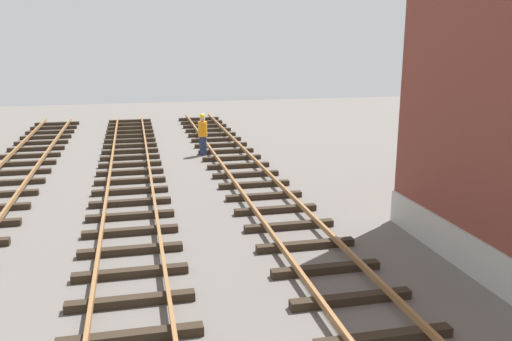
% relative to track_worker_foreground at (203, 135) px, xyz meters
% --- Properties ---
extents(track_worker_foreground, '(0.40, 0.40, 1.87)m').
position_rel_track_worker_foreground_xyz_m(track_worker_foreground, '(0.00, 0.00, 0.00)').
color(track_worker_foreground, '#262D4C').
rests_on(track_worker_foreground, ground).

